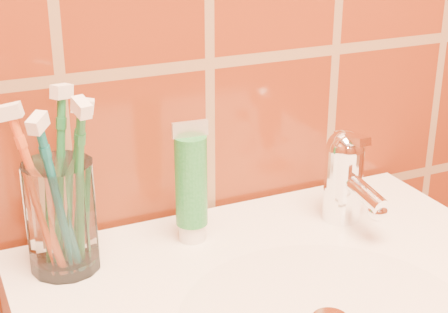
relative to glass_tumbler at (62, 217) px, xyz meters
name	(u,v)px	position (x,y,z in m)	size (l,w,h in m)	color
glass_tumbler	(62,217)	(0.00, 0.00, 0.00)	(0.08, 0.08, 0.13)	white
toothpaste_tube	(191,186)	(0.15, 0.00, 0.01)	(0.04, 0.04, 0.15)	white
faucet	(346,173)	(0.35, -0.03, 0.00)	(0.05, 0.11, 0.12)	white
toothbrush_0	(39,193)	(-0.02, 0.00, 0.03)	(0.06, 0.04, 0.20)	#E05B27
toothbrush_1	(60,178)	(0.01, 0.02, 0.04)	(0.05, 0.04, 0.21)	#1F763D
toothbrush_2	(58,198)	(-0.01, -0.02, 0.03)	(0.05, 0.06, 0.20)	#0C6269
toothbrush_3	(74,184)	(0.02, 0.01, 0.03)	(0.05, 0.03, 0.20)	#1C6B3B
toothbrush_4	(78,189)	(0.02, -0.02, 0.04)	(0.03, 0.08, 0.21)	#1C6C33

